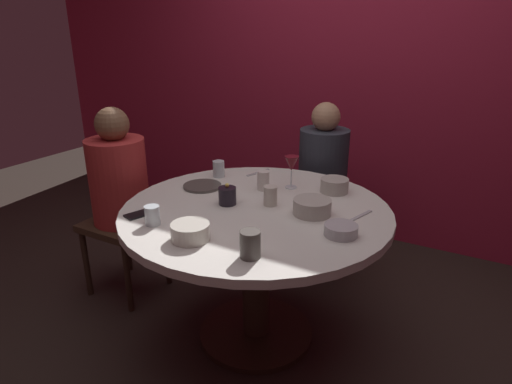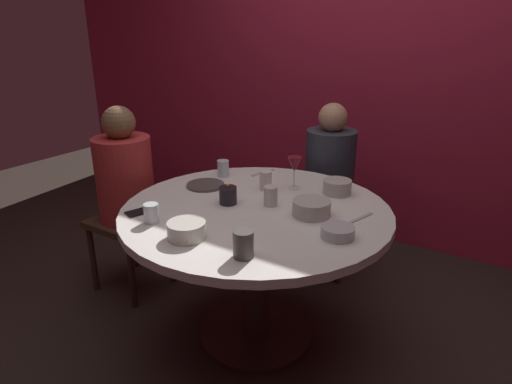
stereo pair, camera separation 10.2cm
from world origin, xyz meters
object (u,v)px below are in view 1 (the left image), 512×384
Objects in this scene: bowl_sauce_side at (312,207)px; seated_diner_back at (323,168)px; wine_glass at (292,165)px; bowl_small_white at (334,185)px; cup_far_edge at (219,169)px; cup_near_candle at (152,215)px; cup_by_left_diner at (250,244)px; seated_diner_left at (119,183)px; dinner_plate at (202,186)px; candle_holder at (227,196)px; dining_table at (256,237)px; bowl_serving_large at (341,230)px; cell_phone at (141,214)px; cup_by_right_diner at (263,180)px; cup_center_front at (270,196)px; bowl_salad_center at (190,232)px.

seated_diner_back is at bearing 107.68° from bowl_sauce_side.
wine_glass is 1.21× the size of bowl_small_white.
cup_far_edge is at bearing -175.44° from wine_glass.
cup_by_left_diner is at bearing -4.68° from cup_near_candle.
seated_diner_left is 5.58× the size of dinner_plate.
cup_far_edge is (-0.27, 0.33, 0.00)m from candle_holder.
cup_far_edge is at bearing -35.17° from seated_diner_back.
cup_by_left_diner is at bearing 9.36° from seated_diner_back.
dining_table is 9.22× the size of bowl_serving_large.
wine_glass is at bearing -166.67° from bowl_small_white.
cell_phone is at bearing -34.58° from seated_diner_left.
dinner_plate is at bearing -76.12° from cell_phone.
seated_diner_back is 1.34m from cup_by_left_diner.
dining_table is at bearing -166.96° from bowl_sauce_side.
cup_by_right_diner is at bearing -156.13° from bowl_small_white.
wine_glass reaches higher than dining_table.
cup_center_front is at bearing 26.04° from candle_holder.
dining_table is 0.56m from cell_phone.
wine_glass is at bearing 2.91° from seated_diner_back.
cup_by_left_diner reaches higher than cup_center_front.
cup_far_edge is (-0.35, 0.72, 0.01)m from bowl_salad_center.
seated_diner_left reaches higher than cup_by_left_diner.
cup_near_candle reaches higher than dining_table.
seated_diner_back is 0.72m from cup_far_edge.
bowl_serving_large is (0.45, -0.97, 0.07)m from seated_diner_back.
bowl_small_white is (1.16, 0.39, 0.07)m from seated_diner_left.
bowl_small_white is at bearing 68.34° from bowl_salad_center.
seated_diner_back is 7.02× the size of bowl_salad_center.
seated_diner_back is 1.31m from bowl_salad_center.
wine_glass is 0.82m from cell_phone.
cup_center_front is at bearing 54.77° from dining_table.
bowl_serving_large is at bearing -23.85° from cup_far_edge.
bowl_small_white reaches higher than dinner_plate.
bowl_small_white is (0.22, 0.05, -0.09)m from wine_glass.
seated_diner_left is 0.96m from cup_center_front.
cup_far_edge is (-0.46, 0.24, -0.00)m from cup_center_front.
dinner_plate is 1.99× the size of cup_by_right_diner.
dinner_plate is (-0.25, 0.14, -0.04)m from candle_holder.
cell_phone is at bearing -90.95° from cup_far_edge.
cup_near_candle is at bearing -13.30° from seated_diner_back.
seated_diner_back reaches higher than cup_near_candle.
bowl_salad_center is at bearing -124.46° from bowl_sauce_side.
cell_phone is at bearing -150.10° from bowl_sauce_side.
cup_far_edge is at bearing 96.40° from dinner_plate.
cup_center_front is 0.51m from cup_far_edge.
bowl_sauce_side is 1.64× the size of cup_by_left_diner.
dining_table is at bearing -125.23° from cup_center_front.
candle_holder is 0.54m from cup_by_left_diner.
wine_glass is at bearing 135.42° from bowl_serving_large.
seated_diner_left is 6.51× the size of bowl_sauce_side.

